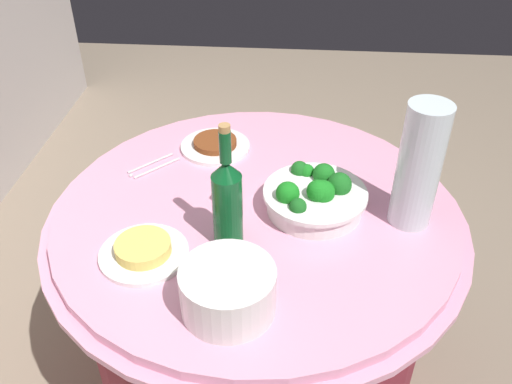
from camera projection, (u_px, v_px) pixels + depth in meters
ground_plane at (256, 371)px, 1.94m from camera, size 6.00×6.00×0.00m
buffet_table at (256, 298)px, 1.72m from camera, size 1.16×1.16×0.74m
broccoli_bowl at (315, 196)px, 1.47m from camera, size 0.28×0.28×0.11m
plate_stack at (228, 290)px, 1.18m from camera, size 0.21×0.21×0.11m
wine_bottle at (227, 201)px, 1.31m from camera, size 0.07×0.07×0.34m
decorative_fruit_vase at (418, 169)px, 1.36m from camera, size 0.11×0.11×0.34m
serving_tongs at (152, 166)px, 1.66m from camera, size 0.15×0.14×0.01m
food_plate_stir_fry at (215, 145)px, 1.74m from camera, size 0.22×0.22×0.03m
food_plate_noodles at (144, 251)px, 1.34m from camera, size 0.22×0.22×0.04m
label_placard_front at (221, 190)px, 1.51m from camera, size 0.05×0.02×0.05m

